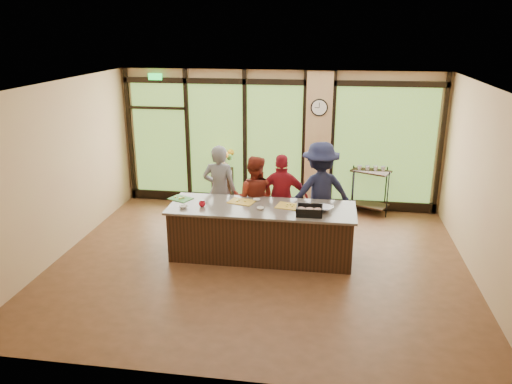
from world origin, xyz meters
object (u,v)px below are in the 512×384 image
(island_base, at_px, (262,233))
(bar_cart, at_px, (370,185))
(cook_right, at_px, (320,193))
(roasting_pan, at_px, (309,212))
(flower_stand, at_px, (223,188))
(cook_left, at_px, (220,191))

(island_base, distance_m, bar_cart, 3.17)
(cook_right, distance_m, roasting_pan, 1.10)
(flower_stand, bearing_deg, island_base, -66.25)
(flower_stand, xyz_separation_m, bar_cart, (3.21, 0.03, 0.21))
(roasting_pan, height_order, bar_cart, bar_cart)
(cook_left, bearing_deg, cook_right, -177.17)
(flower_stand, distance_m, bar_cart, 3.22)
(island_base, relative_size, cook_right, 1.63)
(flower_stand, relative_size, bar_cart, 0.81)
(cook_left, relative_size, bar_cart, 1.67)
(roasting_pan, relative_size, flower_stand, 0.49)
(island_base, height_order, flower_stand, island_base)
(cook_right, bearing_deg, cook_left, -20.36)
(cook_right, bearing_deg, bar_cart, -143.41)
(cook_right, relative_size, flower_stand, 2.20)
(island_base, bearing_deg, cook_right, 41.13)
(roasting_pan, xyz_separation_m, bar_cart, (1.17, 2.70, -0.32))
(roasting_pan, distance_m, bar_cart, 2.96)
(island_base, height_order, bar_cart, bar_cart)
(cook_left, height_order, flower_stand, cook_left)
(island_base, xyz_separation_m, flower_stand, (-1.22, 2.42, -0.01))
(roasting_pan, bearing_deg, flower_stand, 126.21)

